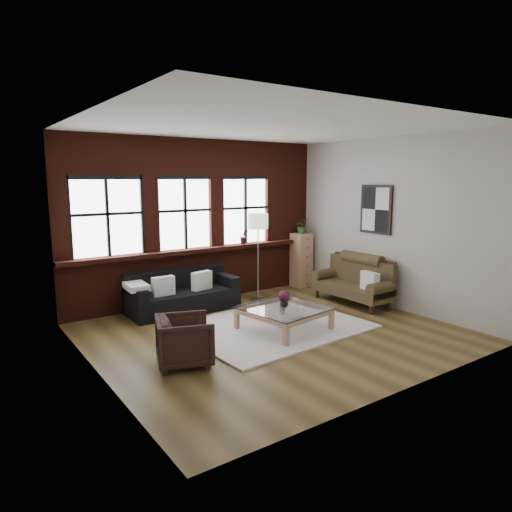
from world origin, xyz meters
TOP-DOWN VIEW (x-y plane):
  - floor at (0.00, 0.00)m, footprint 5.50×5.50m
  - ceiling at (0.00, 0.00)m, footprint 5.50×5.50m
  - wall_back at (0.00, 2.50)m, footprint 5.50×0.00m
  - wall_front at (0.00, -2.50)m, footprint 5.50×0.00m
  - wall_left at (-2.75, 0.00)m, footprint 0.00×5.00m
  - wall_right at (2.75, 0.00)m, footprint 0.00×5.00m
  - brick_backwall at (0.00, 2.44)m, footprint 5.50×0.12m
  - sill_ledge at (0.00, 2.35)m, footprint 5.50×0.30m
  - window_left at (-1.80, 2.45)m, footprint 1.38×0.10m
  - window_mid at (-0.30, 2.45)m, footprint 1.38×0.10m
  - window_right at (1.10, 2.45)m, footprint 1.38×0.10m
  - wall_poster at (2.72, 0.30)m, footprint 0.05×0.74m
  - shag_rug at (0.14, 0.21)m, footprint 3.04×2.45m
  - dark_sofa at (-0.64, 1.90)m, footprint 2.02×0.82m
  - pillow_a at (-1.07, 1.80)m, footprint 0.40×0.15m
  - pillow_b at (-0.30, 1.80)m, footprint 0.42×0.22m
  - vintage_settee at (2.30, 0.46)m, footprint 0.75×1.68m
  - pillow_settee at (2.22, -0.05)m, footprint 0.19×0.40m
  - armchair at (-1.72, -0.36)m, footprint 0.91×0.90m
  - coffee_table at (0.21, -0.04)m, footprint 1.38×1.38m
  - vase at (0.21, -0.04)m, footprint 0.16×0.16m
  - flowers at (0.21, -0.04)m, footprint 0.20×0.20m
  - drawer_chest at (2.43, 2.15)m, footprint 0.38×0.38m
  - potted_plant_top at (2.43, 2.15)m, footprint 0.37×0.35m
  - floor_lamp at (0.97, 1.78)m, footprint 0.40×0.40m
  - sill_plant at (0.99, 2.32)m, footprint 0.21×0.19m

SIDE VIEW (x-z plane):
  - floor at x=0.00m, z-range 0.00..0.00m
  - shag_rug at x=0.14m, z-range 0.00..0.03m
  - coffee_table at x=0.21m, z-range -0.01..0.39m
  - armchair at x=-1.72m, z-range 0.00..0.66m
  - dark_sofa at x=-0.64m, z-range 0.00..0.73m
  - vintage_settee at x=2.30m, z-range 0.00..0.90m
  - vase at x=0.21m, z-range 0.39..0.53m
  - pillow_a at x=-1.07m, z-range 0.39..0.73m
  - pillow_b at x=-0.30m, z-range 0.39..0.73m
  - pillow_settee at x=2.22m, z-range 0.39..0.73m
  - flowers at x=0.21m, z-range 0.47..0.67m
  - drawer_chest at x=2.43m, z-range 0.00..1.22m
  - floor_lamp at x=0.97m, z-range 0.00..1.90m
  - sill_ledge at x=0.00m, z-range 1.00..1.08m
  - sill_plant at x=0.99m, z-range 1.08..1.40m
  - potted_plant_top at x=2.43m, z-range 1.22..1.56m
  - wall_back at x=0.00m, z-range -1.15..4.35m
  - wall_front at x=0.00m, z-range -1.15..4.35m
  - wall_left at x=-2.75m, z-range -0.90..4.10m
  - wall_right at x=2.75m, z-range -0.90..4.10m
  - brick_backwall at x=0.00m, z-range 0.00..3.20m
  - window_left at x=-1.80m, z-range 1.00..2.50m
  - window_mid at x=-0.30m, z-range 1.00..2.50m
  - window_right at x=1.10m, z-range 1.00..2.50m
  - wall_poster at x=2.72m, z-range 1.38..2.32m
  - ceiling at x=0.00m, z-range 3.20..3.20m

